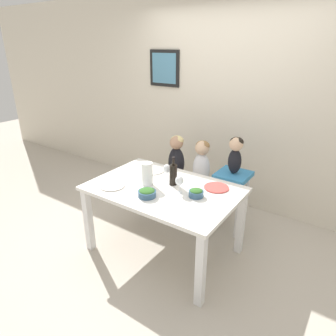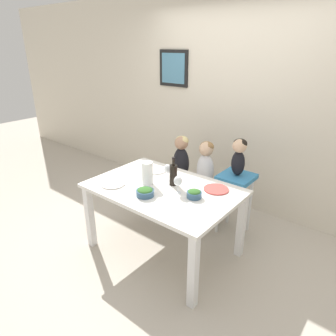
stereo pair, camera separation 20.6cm
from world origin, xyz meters
TOP-DOWN VIEW (x-y plane):
  - ground_plane at (0.00, 0.00)m, footprint 14.00×14.00m
  - wall_back at (-0.00, 1.44)m, footprint 10.00×0.09m
  - dining_table at (0.00, 0.00)m, footprint 1.44×0.97m
  - chair_far_left at (-0.35, 0.77)m, footprint 0.41×0.43m
  - chair_far_center at (0.00, 0.77)m, footprint 0.41×0.43m
  - chair_right_highchair at (0.40, 0.77)m, footprint 0.35×0.36m
  - person_child_left at (-0.35, 0.77)m, footprint 0.21×0.17m
  - person_child_center at (0.00, 0.77)m, footprint 0.21×0.17m
  - person_baby_right at (0.40, 0.77)m, footprint 0.15×0.15m
  - wine_bottle at (0.04, 0.11)m, footprint 0.08×0.08m
  - paper_towel_roll at (-0.17, -0.04)m, footprint 0.11×0.11m
  - wine_glass_near at (0.18, -0.01)m, footprint 0.08×0.08m
  - wine_glass_far at (-0.07, 0.16)m, footprint 0.08×0.08m
  - salad_bowl_large at (-0.02, -0.24)m, footprint 0.17×0.17m
  - salad_bowl_small at (0.35, 0.01)m, footprint 0.14×0.14m
  - dinner_plate_front_left at (-0.43, -0.27)m, footprint 0.24×0.24m
  - dinner_plate_back_left at (-0.33, 0.27)m, footprint 0.24×0.24m
  - dinner_plate_back_right at (0.43, 0.28)m, footprint 0.24×0.24m

SIDE VIEW (x-z plane):
  - ground_plane at x=0.00m, z-range 0.00..0.00m
  - chair_far_left at x=-0.35m, z-range 0.16..0.63m
  - chair_far_center at x=0.00m, z-range 0.16..0.63m
  - chair_right_highchair at x=0.40m, z-range 0.21..0.92m
  - dining_table at x=0.00m, z-range 0.27..1.01m
  - dinner_plate_front_left at x=-0.43m, z-range 0.74..0.75m
  - dinner_plate_back_left at x=-0.33m, z-range 0.74..0.75m
  - dinner_plate_back_right at x=0.43m, z-range 0.74..0.75m
  - person_child_left at x=-0.35m, z-range 0.49..1.04m
  - person_child_center at x=0.00m, z-range 0.49..1.04m
  - salad_bowl_large at x=-0.02m, z-range 0.74..0.82m
  - salad_bowl_small at x=0.35m, z-range 0.74..0.82m
  - wine_bottle at x=0.04m, z-range 0.71..1.00m
  - paper_towel_roll at x=-0.17m, z-range 0.74..0.97m
  - wine_glass_near at x=0.18m, z-range 0.78..0.95m
  - wine_glass_far at x=-0.07m, z-range 0.78..0.95m
  - person_baby_right at x=0.40m, z-range 0.76..1.17m
  - wall_back at x=0.00m, z-range 0.00..2.70m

